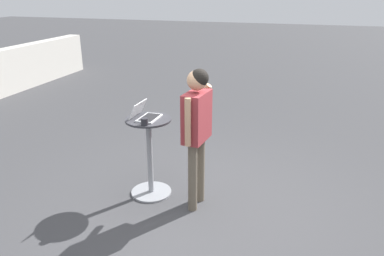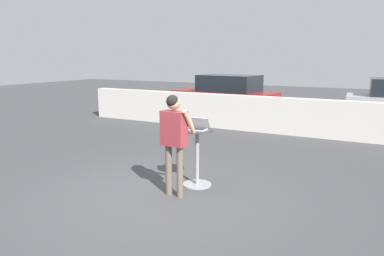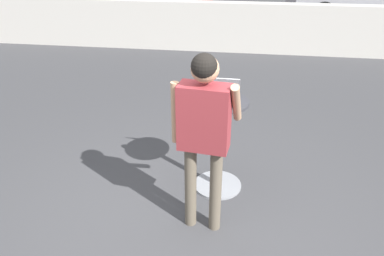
% 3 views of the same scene
% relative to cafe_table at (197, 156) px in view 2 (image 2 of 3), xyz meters
% --- Properties ---
extents(ground_plane, '(50.00, 50.00, 0.00)m').
position_rel_cafe_table_xyz_m(ground_plane, '(-0.26, -0.78, -0.55)').
color(ground_plane, '#3D3D3F').
extents(pavement_kerb, '(13.66, 0.35, 1.11)m').
position_rel_cafe_table_xyz_m(pavement_kerb, '(-0.26, 5.39, 0.00)').
color(pavement_kerb, beige).
rests_on(pavement_kerb, ground_plane).
extents(cafe_table, '(0.57, 0.57, 1.04)m').
position_rel_cafe_table_xyz_m(cafe_table, '(0.00, 0.00, 0.00)').
color(cafe_table, gray).
rests_on(cafe_table, ground_plane).
extents(laptop, '(0.36, 0.32, 0.20)m').
position_rel_cafe_table_xyz_m(laptop, '(0.00, 0.04, 0.54)').
color(laptop, silver).
rests_on(laptop, cafe_table).
extents(coffee_mug, '(0.12, 0.09, 0.08)m').
position_rel_cafe_table_xyz_m(coffee_mug, '(-0.22, -0.05, 0.53)').
color(coffee_mug, '#232328').
rests_on(coffee_mug, cafe_table).
extents(standing_person, '(0.59, 0.35, 1.72)m').
position_rel_cafe_table_xyz_m(standing_person, '(-0.09, -0.65, 0.55)').
color(standing_person, brown).
rests_on(standing_person, ground_plane).
extents(parked_car_further_down, '(4.45, 2.21, 1.59)m').
position_rel_cafe_table_xyz_m(parked_car_further_down, '(-3.09, 8.47, 0.25)').
color(parked_car_further_down, maroon).
rests_on(parked_car_further_down, ground_plane).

